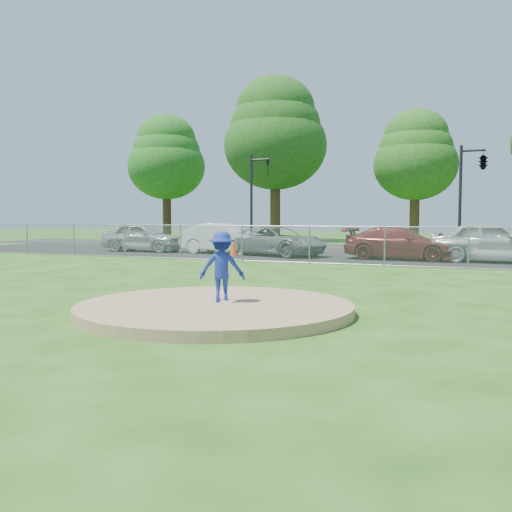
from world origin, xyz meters
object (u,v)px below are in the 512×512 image
Objects in this scene: tree_left at (275,133)px; tree_center at (416,154)px; traffic_cone at (234,248)px; parked_car_gray at (277,241)px; parked_car_darkred at (401,243)px; parked_car_pearl at (494,242)px; traffic_signal_center at (481,164)px; traffic_signal_left at (255,192)px; parked_car_silver at (143,237)px; pitcher at (222,267)px; parked_car_white at (225,239)px; tree_far_left at (166,157)px.

tree_left is 1.27× the size of tree_center.
traffic_cone is (4.34, -16.36, -7.83)m from tree_left.
traffic_cone is 0.16× the size of parked_car_gray.
parked_car_pearl is (3.77, -0.03, 0.14)m from parked_car_darkred.
parked_car_gray is at bearing 92.48° from parked_car_darkred.
traffic_signal_center is (4.97, -12.00, -1.86)m from tree_center.
traffic_signal_center is (12.73, -0.00, 1.25)m from traffic_signal_left.
tree_left is 2.56× the size of parked_car_darkred.
traffic_signal_left reaches higher than parked_car_silver.
parked_car_gray is at bearing -101.68° from tree_center.
tree_center is at bearing 57.10° from traffic_signal_left.
parked_car_gray is 1.01× the size of parked_car_pearl.
tree_left is 8.98× the size of pitcher.
parked_car_white is at bearing 131.16° from traffic_cone.
tree_left is at bearing 103.96° from traffic_signal_left.
parked_car_white is at bearing -83.10° from pitcher.
parked_car_pearl reaches higher than pitcher.
tree_left is 18.65m from traffic_cone.
traffic_signal_center reaches higher than parked_car_darkred.
parked_car_darkred is at bearing 5.76° from traffic_cone.
tree_far_left is at bearing -177.27° from tree_center.
parked_car_darkred is (7.70, 0.78, 0.31)m from traffic_cone.
parked_car_silver is (-1.60, -15.18, -7.46)m from tree_left.
tree_center is 1.95× the size of parked_car_gray.
traffic_cone is at bearing -103.67° from parked_car_silver.
parked_car_silver is at bearing -159.54° from traffic_signal_center.
traffic_signal_left is at bearing -34.36° from parked_car_silver.
tree_center is at bearing -107.77° from pitcher.
traffic_signal_left is (13.24, -11.00, -3.70)m from tree_far_left.
tree_center is 34.25m from pitcher.
parked_car_white is 0.93× the size of parked_car_pearl.
parked_car_white is 12.57m from parked_car_pearl.
parked_car_silver is at bearing 98.46° from parked_car_white.
tree_left is 10.59m from tree_center.
traffic_signal_center is at bearing -54.95° from parked_car_white.
tree_far_left reaches higher than traffic_signal_left.
traffic_signal_left is 12.10m from parked_car_darkred.
traffic_signal_center is at bearing -31.02° from tree_left.
parked_car_pearl reaches higher than parked_car_darkred.
tree_center reaches higher than parked_car_darkred.
traffic_signal_left reaches higher than parked_car_white.
tree_center is 19.69m from parked_car_gray.
traffic_signal_center is 1.20× the size of parked_car_white.
parked_car_pearl reaches higher than parked_car_white.
traffic_signal_left is 1.20× the size of parked_car_white.
tree_left is 21.08m from parked_car_darkred.
traffic_signal_center is 1.11× the size of parked_car_gray.
tree_center is 1.76× the size of traffic_signal_center.
parked_car_gray is (-8.78, -6.44, -3.90)m from traffic_signal_center.
pitcher is at bearing -65.10° from traffic_cone.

